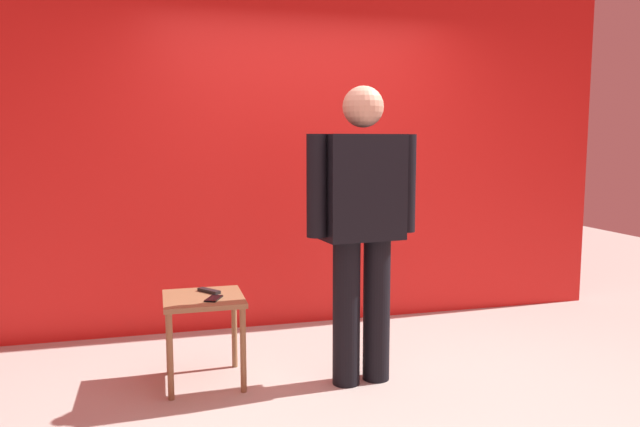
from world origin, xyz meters
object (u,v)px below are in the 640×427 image
(cell_phone, at_px, (214,298))
(tv_remote, at_px, (209,291))
(standing_person, at_px, (362,220))
(side_table, at_px, (204,311))

(cell_phone, distance_m, tv_remote, 0.18)
(cell_phone, bearing_deg, standing_person, 15.64)
(tv_remote, bearing_deg, cell_phone, -122.50)
(standing_person, xyz_separation_m, cell_phone, (-0.89, 0.15, -0.47))
(side_table, bearing_deg, standing_person, -13.89)
(side_table, height_order, cell_phone, cell_phone)
(cell_phone, relative_size, tv_remote, 0.85)
(cell_phone, height_order, tv_remote, tv_remote)
(standing_person, distance_m, cell_phone, 1.01)
(side_table, distance_m, tv_remote, 0.14)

